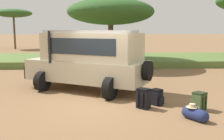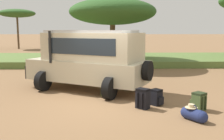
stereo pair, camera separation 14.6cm
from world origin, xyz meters
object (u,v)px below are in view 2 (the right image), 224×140
Objects in this scene: backpack_cluster_center at (108,89)px; duffel_bag_low_black_case at (194,114)px; acacia_tree_centre_back at (113,12)px; safari_vehicle at (90,59)px; backpack_near_rear_wheel at (143,99)px; acacia_tree_left_mid at (17,13)px; backpack_beside_front_wheel at (199,101)px; backpack_outermost at (156,97)px.

backpack_cluster_center is 0.88× the size of duffel_bag_low_black_case.
backpack_cluster_center is 9.45m from acacia_tree_centre_back.
backpack_cluster_center is at bearing -92.88° from acacia_tree_centre_back.
safari_vehicle is 3.35m from backpack_near_rear_wheel.
acacia_tree_left_mid is 0.81× the size of acacia_tree_centre_back.
safari_vehicle is 1.03× the size of acacia_tree_left_mid.
duffel_bag_low_black_case is 12.01m from acacia_tree_centre_back.
backpack_near_rear_wheel is at bearing 136.74° from duffel_bag_low_black_case.
backpack_near_rear_wheel reaches higher than backpack_beside_front_wheel.
backpack_outermost is (1.60, -1.00, -0.06)m from backpack_cluster_center.
backpack_beside_front_wheel reaches higher than backpack_outermost.
backpack_beside_front_wheel is 1.06× the size of backpack_outermost.
acacia_tree_left_mid reaches higher than duffel_bag_low_black_case.
backpack_cluster_center is 1.23× the size of backpack_outermost.
backpack_near_rear_wheel is (1.10, -1.35, -0.00)m from backpack_cluster_center.
backpack_near_rear_wheel is 10.74m from acacia_tree_centre_back.
safari_vehicle is at bearing 135.34° from backpack_outermost.
backpack_cluster_center is at bearing -61.05° from safari_vehicle.
acacia_tree_left_mid is (-10.78, 24.39, 3.30)m from safari_vehicle.
acacia_tree_centre_back is at bearing 81.30° from safari_vehicle.
backpack_beside_front_wheel is 0.11× the size of acacia_tree_left_mid.
acacia_tree_centre_back is at bearing -54.69° from acacia_tree_left_mid.
acacia_tree_left_mid is (-14.27, 27.25, 4.33)m from backpack_beside_front_wheel.
backpack_beside_front_wheel is at bearing 63.70° from duffel_bag_low_black_case.
backpack_near_rear_wheel is (-1.68, 0.22, 0.04)m from backpack_beside_front_wheel.
backpack_beside_front_wheel is at bearing -26.01° from backpack_outermost.
backpack_outermost is at bearing -63.87° from acacia_tree_left_mid.
backpack_cluster_center reaches higher than backpack_near_rear_wheel.
backpack_near_rear_wheel reaches higher than duffel_bag_low_black_case.
duffel_bag_low_black_case is at bearing -116.30° from backpack_beside_front_wheel.
backpack_outermost is 0.71× the size of duffel_bag_low_black_case.
backpack_cluster_center is at bearing -65.89° from acacia_tree_left_mid.
backpack_cluster_center is at bearing 129.18° from backpack_near_rear_wheel.
backpack_beside_front_wheel is 0.87× the size of backpack_near_rear_wheel.
backpack_cluster_center is 1.88m from backpack_outermost.
safari_vehicle is at bearing 124.51° from backpack_near_rear_wheel.
safari_vehicle is 9.59× the size of backpack_beside_front_wheel.
acacia_tree_centre_back reaches higher than backpack_near_rear_wheel.
acacia_tree_centre_back is (11.93, -16.85, -0.94)m from acacia_tree_left_mid.
safari_vehicle is at bearing -66.16° from acacia_tree_left_mid.
acacia_tree_left_mid reaches higher than safari_vehicle.
backpack_cluster_center reaches higher than backpack_beside_front_wheel.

